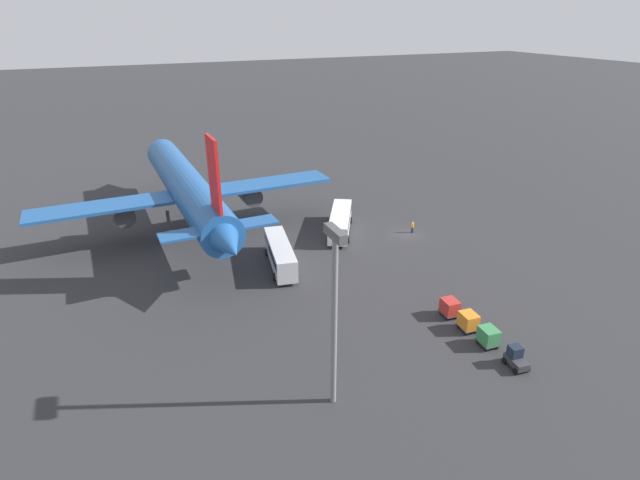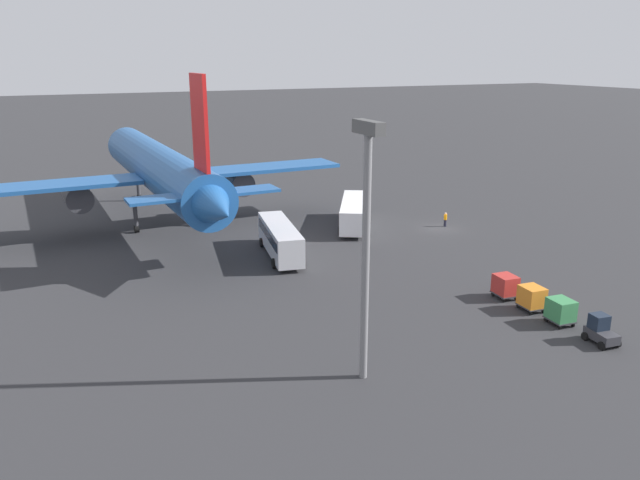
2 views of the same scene
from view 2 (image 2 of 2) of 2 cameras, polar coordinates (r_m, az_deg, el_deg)
The scene contains 10 objects.
ground_plane at distance 76.81m, azimuth 10.85°, elevation 1.07°, with size 600.00×600.00×0.00m, color #2D2D30.
airplane at distance 77.30m, azimuth -14.43°, elevation 6.26°, with size 51.85×44.39×18.59m.
shuttle_bus_near at distance 75.77m, azimuth 3.09°, elevation 2.64°, with size 12.18×8.70×3.20m.
shuttle_bus_far at distance 64.60m, azimuth -3.67°, elevation 0.24°, with size 12.08×4.75×3.38m.
baggage_tug at distance 50.05m, azimuth 24.28°, elevation -7.57°, with size 2.54×1.90×2.10m.
worker_person at distance 77.51m, azimuth 11.38°, elevation 1.85°, with size 0.38×0.38×1.74m.
cargo_cart_green at distance 52.01m, azimuth 21.15°, elevation -6.00°, with size 2.13×1.84×2.06m.
cargo_cart_orange at distance 53.92m, azimuth 18.80°, elevation -4.95°, with size 2.13×1.84×2.06m.
cargo_cart_red at distance 55.90m, azimuth 16.59°, elevation -3.98°, with size 2.13×1.84×2.06m.
light_pole at distance 37.85m, azimuth 4.25°, elevation 1.29°, with size 2.80×0.70×16.53m.
Camera 2 is at (-59.67, 43.96, 20.19)m, focal length 35.00 mm.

